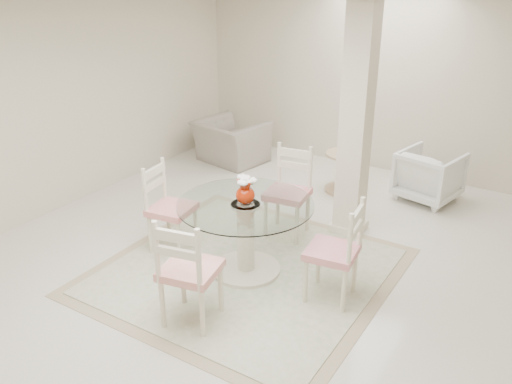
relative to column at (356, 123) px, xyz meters
The scene contains 13 objects.
ground 1.94m from the column, 111.04° to the right, with size 7.00×7.00×0.00m, color silver.
room_shell 1.48m from the column, 111.04° to the right, with size 6.02×7.02×2.71m.
column is the anchor object (origin of this frame).
area_rug 2.06m from the column, 110.29° to the right, with size 2.87×2.87×0.02m.
dining_table 1.82m from the column, 110.29° to the right, with size 1.38×1.38×0.80m.
red_vase 1.61m from the column, 110.25° to the right, with size 0.22×0.21×0.29m.
dining_chair_east 1.67m from the column, 71.13° to the right, with size 0.51×0.51×1.15m.
dining_chair_north 1.03m from the column, 143.50° to the right, with size 0.54×0.54×1.18m.
dining_chair_west 2.30m from the column, 136.00° to the right, with size 0.51×0.51×1.12m.
dining_chair_south 2.63m from the column, 101.08° to the right, with size 0.56×0.56×1.19m.
recliner_taupe 3.02m from the column, 154.61° to the left, with size 1.03×0.90×0.67m, color gray.
armchair_white 1.83m from the column, 69.08° to the left, with size 0.74×0.76×0.69m, color white.
side_table 1.62m from the column, 116.48° to the left, with size 0.55×0.55×0.57m.
Camera 1 is at (2.66, -4.28, 3.09)m, focal length 38.00 mm.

